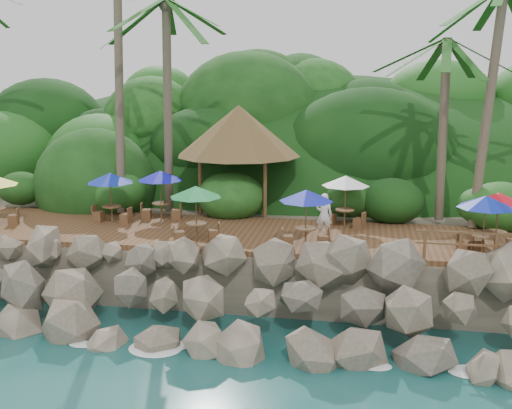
# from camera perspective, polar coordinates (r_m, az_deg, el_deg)

# --- Properties ---
(ground) EXTENTS (140.00, 140.00, 0.00)m
(ground) POSITION_cam_1_polar(r_m,az_deg,el_deg) (18.65, -3.35, -14.17)
(ground) COLOR #19514F
(ground) RESTS_ON ground
(land_base) EXTENTS (32.00, 25.20, 2.10)m
(land_base) POSITION_cam_1_polar(r_m,az_deg,el_deg) (33.27, 3.03, -0.39)
(land_base) COLOR gray
(land_base) RESTS_ON ground
(jungle_hill) EXTENTS (44.80, 28.00, 15.40)m
(jungle_hill) POSITION_cam_1_polar(r_m,az_deg,el_deg) (40.78, 4.33, 0.42)
(jungle_hill) COLOR #143811
(jungle_hill) RESTS_ON ground
(seawall) EXTENTS (29.00, 4.00, 2.30)m
(seawall) POSITION_cam_1_polar(r_m,az_deg,el_deg) (19.98, -2.04, -8.72)
(seawall) COLOR gray
(seawall) RESTS_ON ground
(terrace) EXTENTS (26.00, 5.00, 0.20)m
(terrace) POSITION_cam_1_polar(r_m,az_deg,el_deg) (23.39, 0.00, -2.87)
(terrace) COLOR brown
(terrace) RESTS_ON land_base
(jungle_foliage) EXTENTS (44.00, 16.00, 12.00)m
(jungle_foliage) POSITION_cam_1_polar(r_m,az_deg,el_deg) (32.56, 2.79, -2.57)
(jungle_foliage) COLOR #143811
(jungle_foliage) RESTS_ON ground
(foam_line) EXTENTS (25.20, 0.80, 0.06)m
(foam_line) POSITION_cam_1_polar(r_m,az_deg,el_deg) (18.90, -3.13, -13.70)
(foam_line) COLOR white
(foam_line) RESTS_ON ground
(palapa) EXTENTS (5.46, 5.46, 4.60)m
(palapa) POSITION_cam_1_polar(r_m,az_deg,el_deg) (26.95, -1.61, 6.88)
(palapa) COLOR brown
(palapa) RESTS_ON ground
(dining_clusters) EXTENTS (22.14, 5.08, 2.04)m
(dining_clusters) POSITION_cam_1_polar(r_m,az_deg,el_deg) (22.86, -3.67, 1.35)
(dining_clusters) COLOR brown
(dining_clusters) RESTS_ON terrace
(waiter) EXTENTS (0.62, 0.42, 1.65)m
(waiter) POSITION_cam_1_polar(r_m,az_deg,el_deg) (22.76, 6.35, -0.98)
(waiter) COLOR white
(waiter) RESTS_ON terrace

